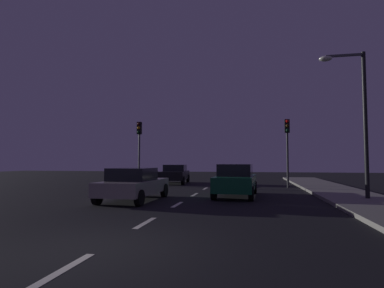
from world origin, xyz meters
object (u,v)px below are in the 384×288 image
traffic_signal_right (287,139)px  street_lamp_right (357,110)px  car_oncoming_far (175,174)px  traffic_signal_left (139,141)px  car_stopped_ahead (236,180)px  car_adjacent_lane (134,184)px

traffic_signal_right → street_lamp_right: 7.20m
car_oncoming_far → street_lamp_right: bearing=-41.6°
traffic_signal_left → street_lamp_right: bearing=-28.4°
street_lamp_right → car_stopped_ahead: bearing=170.0°
car_oncoming_far → street_lamp_right: (10.54, -9.36, 3.23)m
car_oncoming_far → traffic_signal_right: bearing=-17.1°
street_lamp_right → car_adjacent_lane: bearing=-170.8°
street_lamp_right → traffic_signal_right: bearing=108.1°
car_oncoming_far → car_adjacent_lane: bearing=-85.4°
car_stopped_ahead → traffic_signal_left: bearing=141.1°
traffic_signal_right → car_adjacent_lane: 11.47m
car_stopped_ahead → car_adjacent_lane: 5.01m
car_stopped_ahead → street_lamp_right: street_lamp_right is taller
traffic_signal_right → car_adjacent_lane: bearing=-131.7°
car_oncoming_far → street_lamp_right: street_lamp_right is taller
car_stopped_ahead → car_adjacent_lane: bearing=-150.0°
traffic_signal_left → car_stopped_ahead: size_ratio=1.01×
traffic_signal_right → car_adjacent_lane: size_ratio=1.03×
car_adjacent_lane → traffic_signal_right: bearing=48.3°
car_oncoming_far → street_lamp_right: 14.46m
car_stopped_ahead → traffic_signal_right: bearing=62.1°
car_stopped_ahead → street_lamp_right: 6.27m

